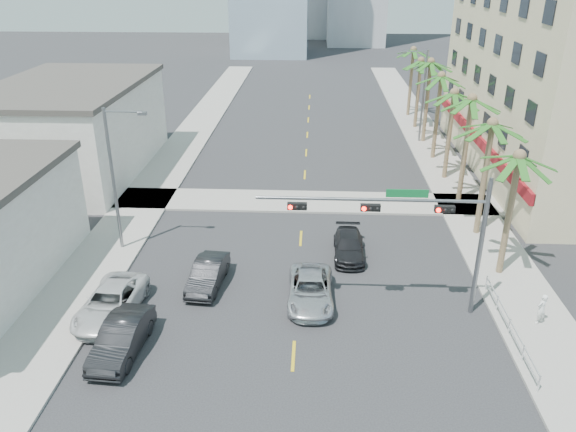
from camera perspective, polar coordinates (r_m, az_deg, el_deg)
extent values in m
plane|color=#262628|center=(23.60, 0.14, -20.08)|extent=(260.00, 260.00, 0.00)
cube|color=gray|center=(41.85, 18.13, 0.02)|extent=(4.00, 120.00, 0.15)
cube|color=gray|center=(42.29, -15.01, 0.68)|extent=(4.00, 120.00, 0.15)
cube|color=gray|center=(42.16, 1.54, 1.48)|extent=(80.00, 4.00, 0.15)
cube|color=maroon|center=(50.59, 18.50, 7.69)|extent=(0.30, 28.00, 0.80)
cube|color=beige|center=(50.84, -21.01, 8.12)|extent=(11.00, 18.00, 7.20)
cylinder|color=slate|center=(29.16, 18.91, -3.33)|extent=(0.24, 0.24, 7.20)
cylinder|color=slate|center=(27.01, 8.40, 1.66)|extent=(11.00, 0.16, 0.16)
cube|color=#0C662D|center=(27.10, 12.02, 2.26)|extent=(2.00, 0.05, 0.40)
cube|color=black|center=(27.58, 15.63, 0.69)|extent=(0.95, 0.28, 0.32)
sphere|color=#FF0C05|center=(27.37, 15.04, 0.57)|extent=(0.22, 0.22, 0.22)
cube|color=black|center=(27.01, 8.38, 0.86)|extent=(0.95, 0.28, 0.32)
sphere|color=#FF0C05|center=(26.83, 7.73, 0.73)|extent=(0.22, 0.22, 0.22)
cube|color=black|center=(26.88, 0.94, 1.01)|extent=(0.95, 0.28, 0.32)
sphere|color=#FF0C05|center=(26.75, 0.24, 0.89)|extent=(0.22, 0.22, 0.22)
cylinder|color=brown|center=(33.38, 21.49, -0.15)|extent=(0.36, 0.36, 7.20)
cylinder|color=brown|center=(37.90, 19.27, 3.38)|extent=(0.36, 0.36, 7.56)
cylinder|color=brown|center=(42.57, 17.52, 6.14)|extent=(0.36, 0.36, 7.92)
cylinder|color=brown|center=(47.50, 16.03, 7.72)|extent=(0.36, 0.36, 7.20)
cylinder|color=brown|center=(52.34, 14.87, 9.57)|extent=(0.36, 0.36, 7.56)
cylinder|color=brown|center=(57.25, 13.91, 11.10)|extent=(0.36, 0.36, 7.92)
cylinder|color=brown|center=(62.32, 13.04, 11.90)|extent=(0.36, 0.36, 7.20)
cylinder|color=brown|center=(67.31, 12.34, 13.02)|extent=(0.36, 0.36, 7.56)
cylinder|color=slate|center=(35.17, -17.31, 3.30)|extent=(0.20, 0.20, 9.00)
cylinder|color=slate|center=(33.56, -16.43, 10.15)|extent=(2.20, 0.12, 0.12)
cube|color=slate|center=(33.25, -14.59, 10.05)|extent=(0.50, 0.25, 0.18)
cylinder|color=slate|center=(57.06, 13.56, 11.65)|extent=(0.20, 0.20, 9.00)
cylinder|color=slate|center=(56.12, 12.86, 15.99)|extent=(2.20, 0.12, 0.12)
cube|color=slate|center=(55.96, 11.70, 15.96)|extent=(0.50, 0.25, 0.18)
cylinder|color=silver|center=(29.44, 21.55, -10.42)|extent=(0.08, 8.00, 0.08)
cylinder|color=silver|center=(29.25, 21.65, -9.85)|extent=(0.08, 8.00, 0.08)
cylinder|color=silver|center=(26.50, 24.12, -15.38)|extent=(0.08, 0.08, 1.00)
cylinder|color=silver|center=(27.95, 22.74, -12.81)|extent=(0.08, 0.08, 1.00)
cylinder|color=silver|center=(29.47, 21.53, -10.50)|extent=(0.08, 0.08, 1.00)
cylinder|color=silver|center=(31.04, 20.46, -8.41)|extent=(0.08, 0.08, 1.00)
cylinder|color=silver|center=(32.66, 19.50, -6.52)|extent=(0.08, 0.08, 1.00)
imported|color=black|center=(27.43, -16.54, -11.79)|extent=(1.99, 4.89, 1.58)
imported|color=silver|center=(30.17, -17.55, -8.38)|extent=(2.82, 5.58, 1.51)
imported|color=black|center=(31.59, -8.15, -5.85)|extent=(1.92, 4.55, 1.46)
imported|color=silver|center=(29.93, 2.29, -7.50)|extent=(2.40, 5.12, 1.41)
imported|color=black|center=(34.56, 6.20, -3.06)|extent=(1.88, 4.54, 1.31)
imported|color=white|center=(30.63, 24.35, -8.58)|extent=(0.71, 0.65, 1.62)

